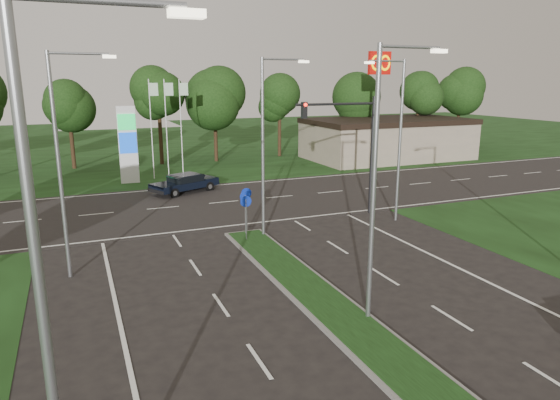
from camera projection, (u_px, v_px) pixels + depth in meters
name	position (u px, v px, depth m)	size (l,w,h in m)	color
verge_far	(144.00, 147.00, 60.61)	(160.00, 50.00, 0.02)	black
cross_road	(209.00, 204.00, 32.78)	(160.00, 12.00, 0.02)	black
median_kerb	(381.00, 352.00, 14.81)	(2.00, 26.00, 0.12)	slate
commercial_building	(387.00, 139.00, 51.29)	(16.00, 9.00, 4.00)	gray
streetlight_median_near	(380.00, 172.00, 15.80)	(2.53, 0.22, 9.00)	gray
streetlight_median_far	(266.00, 139.00, 24.78)	(2.53, 0.22, 9.00)	gray
streetlight_left_near	(56.00, 289.00, 6.94)	(2.53, 0.22, 9.00)	gray
streetlight_left_far	(63.00, 154.00, 19.51)	(2.53, 0.22, 9.00)	gray
streetlight_right_far	(397.00, 133.00, 27.69)	(2.53, 0.22, 9.00)	gray
traffic_signal	(353.00, 138.00, 28.98)	(5.10, 0.42, 7.00)	black
median_signs	(246.00, 204.00, 25.55)	(1.16, 1.76, 2.38)	gray
gas_pylon	(131.00, 142.00, 38.74)	(5.80, 1.26, 8.00)	silver
mcdonalds_sign	(379.00, 79.00, 44.78)	(2.20, 0.47, 10.40)	silver
treeline_far	(163.00, 92.00, 45.52)	(6.00, 6.00, 9.90)	black
navy_sedan	(185.00, 183.00, 35.94)	(5.17, 3.73, 1.32)	black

